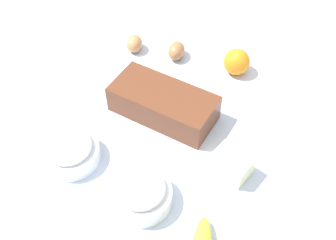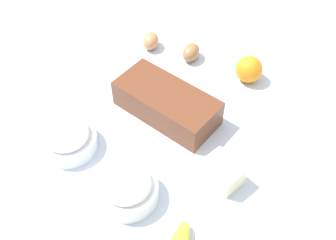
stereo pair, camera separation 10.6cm
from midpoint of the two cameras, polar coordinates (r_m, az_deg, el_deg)
The scene contains 8 objects.
ground_plane at distance 1.10m, azimuth -2.76°, elevation -1.87°, with size 2.40×2.40×0.02m, color silver.
loaf_pan at distance 1.10m, azimuth -3.41°, elevation 2.19°, with size 0.29×0.16×0.08m.
flour_bowl at distance 0.95m, azimuth -7.02°, elevation -10.19°, with size 0.14×0.14×0.07m.
sugar_bowl at distance 1.05m, azimuth -16.29°, elevation -4.26°, with size 0.15×0.15×0.07m.
orange_fruit at distance 1.23m, azimuth 7.02°, elevation 7.87°, with size 0.08×0.08×0.08m, color orange.
butter_block at distance 0.99m, azimuth 5.72°, elevation -6.35°, with size 0.09×0.06×0.06m, color #F4EDB2.
egg_near_butter at distance 1.28m, azimuth -1.23°, elevation 9.44°, with size 0.05×0.05×0.07m, color #A06B41.
egg_beside_bowl at distance 1.32m, azimuth -7.04°, elevation 10.36°, with size 0.05×0.05×0.07m, color #BA7E4C.
Camera 1 is at (-0.29, 0.63, 0.84)m, focal length 44.11 mm.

